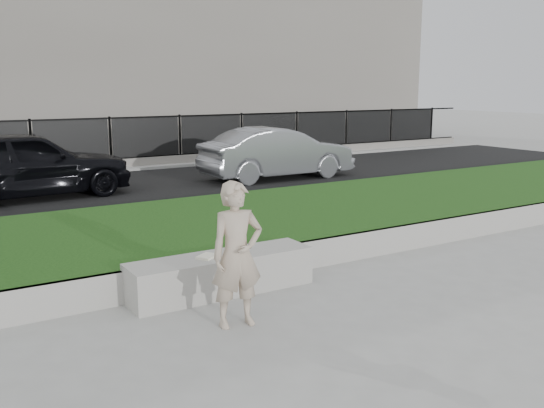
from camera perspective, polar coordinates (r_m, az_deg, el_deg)
ground at (r=7.19m, az=1.68°, el=-9.44°), size 90.00×90.00×0.00m
grass_bank at (r=9.67m, az=-8.16°, el=-2.89°), size 34.00×4.00×0.40m
grass_kerb at (r=7.97m, az=-2.45°, el=-5.84°), size 34.00×0.08×0.40m
street at (r=14.81m, az=-16.74°, el=0.94°), size 34.00×7.00×0.04m
far_pavement at (r=19.14m, az=-20.30°, el=3.07°), size 34.00×3.00×0.12m
iron_fence at (r=18.11m, az=-19.76°, el=4.22°), size 32.00×0.30×1.50m
stone_bench at (r=7.54m, az=-4.79°, el=-6.56°), size 2.34×0.59×0.48m
man at (r=6.38m, az=-3.32°, el=-4.78°), size 0.61×0.44×1.56m
book at (r=7.38m, az=-6.13°, el=-4.92°), size 0.31×0.29×0.03m
car_dark at (r=14.44m, az=-22.21°, el=3.51°), size 4.65×2.16×1.54m
car_silver at (r=16.31m, az=0.51°, el=4.83°), size 4.19×1.51×1.37m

